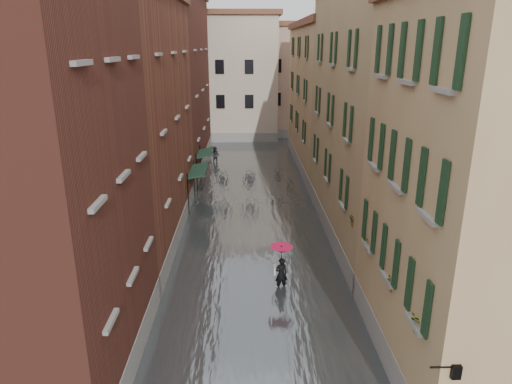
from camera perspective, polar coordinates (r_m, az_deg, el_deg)
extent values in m
plane|color=slate|center=(17.79, 0.34, -16.85)|extent=(120.00, 120.00, 0.00)
cube|color=#52585A|center=(29.38, -0.42, -2.06)|extent=(10.00, 60.00, 0.20)
cube|color=#5E2A1F|center=(14.66, -27.86, 1.41)|extent=(6.00, 8.00, 13.00)
cube|color=brown|center=(24.80, -16.85, 8.14)|extent=(6.00, 14.00, 12.50)
cube|color=#5E2A1F|center=(39.28, -11.26, 13.01)|extent=(6.00, 16.00, 14.00)
cube|color=#95784D|center=(15.29, 27.88, -0.94)|extent=(6.00, 8.00, 11.50)
cube|color=#A08961|center=(25.02, 16.16, 8.86)|extent=(6.00, 14.00, 13.00)
cube|color=#95784D|center=(39.56, 9.68, 11.31)|extent=(6.00, 16.00, 11.50)
cube|color=beige|center=(52.79, -4.27, 13.93)|extent=(12.00, 9.00, 13.00)
cube|color=tan|center=(55.14, 5.50, 13.55)|extent=(10.00, 9.00, 12.00)
cube|color=#152F20|center=(29.25, -7.22, 2.74)|extent=(1.09, 3.35, 0.31)
cylinder|color=black|center=(28.04, -8.48, -0.44)|extent=(0.06, 0.06, 2.80)
cylinder|color=black|center=(31.22, -7.76, 1.50)|extent=(0.06, 0.06, 2.80)
cube|color=#152F20|center=(34.00, -6.43, 4.92)|extent=(1.09, 2.81, 0.31)
cylinder|color=black|center=(32.97, -7.43, 2.40)|extent=(0.06, 0.06, 2.80)
cylinder|color=black|center=(35.68, -6.98, 3.62)|extent=(0.06, 0.06, 2.80)
cylinder|color=black|center=(12.00, 22.32, -19.60)|extent=(0.60, 0.05, 0.05)
cube|color=black|center=(12.17, 23.64, -19.77)|extent=(0.22, 0.22, 0.35)
cube|color=beige|center=(12.17, 23.64, -19.77)|extent=(0.14, 0.14, 0.24)
cube|color=#9F5234|center=(13.19, 19.86, -15.30)|extent=(0.22, 0.85, 0.18)
imported|color=#265926|center=(12.98, 20.06, -13.74)|extent=(0.59, 0.51, 0.66)
cube|color=#9F5234|center=(14.88, 17.02, -10.99)|extent=(0.22, 0.85, 0.18)
imported|color=#265926|center=(14.68, 17.17, -9.55)|extent=(0.59, 0.51, 0.66)
cube|color=#9F5234|center=(17.41, 14.05, -6.33)|extent=(0.22, 0.85, 0.18)
imported|color=#265926|center=(17.25, 14.16, -5.06)|extent=(0.59, 0.51, 0.66)
cube|color=#9F5234|center=(19.45, 12.33, -3.58)|extent=(0.22, 0.85, 0.18)
imported|color=#265926|center=(19.31, 12.42, -2.42)|extent=(0.59, 0.51, 0.66)
imported|color=black|center=(19.90, 3.15, -10.23)|extent=(0.63, 0.50, 1.53)
cube|color=beige|center=(19.84, 2.33, -9.70)|extent=(0.08, 0.30, 0.38)
cylinder|color=black|center=(19.63, 3.18, -8.72)|extent=(0.02, 0.02, 1.00)
cone|color=#C90D3F|center=(19.38, 3.21, -7.21)|extent=(0.99, 0.99, 0.28)
imported|color=black|center=(40.55, -5.10, 4.56)|extent=(0.92, 0.80, 1.62)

